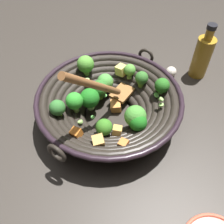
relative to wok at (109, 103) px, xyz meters
name	(u,v)px	position (x,y,z in m)	size (l,w,h in m)	color
ground_plane	(109,117)	(0.00, 0.00, -0.06)	(4.00, 4.00, 0.00)	#332D28
wok	(109,103)	(0.00, 0.00, 0.00)	(0.41, 0.44, 0.28)	black
cooking_oil_bottle	(202,56)	(0.08, 0.36, 0.01)	(0.06, 0.06, 0.19)	#AD7F23
garlic_bulb	(171,72)	(0.02, 0.28, -0.04)	(0.04, 0.04, 0.04)	silver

